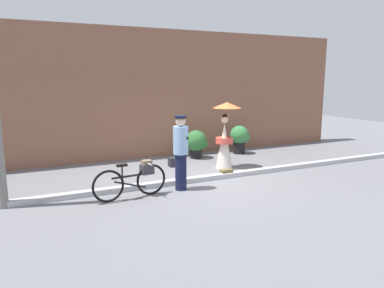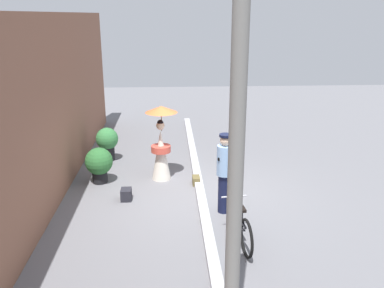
{
  "view_description": "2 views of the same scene",
  "coord_description": "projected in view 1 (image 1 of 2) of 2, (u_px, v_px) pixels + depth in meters",
  "views": [
    {
      "loc": [
        -3.89,
        -7.75,
        2.52
      ],
      "look_at": [
        -0.03,
        0.49,
        0.86
      ],
      "focal_mm": 33.71,
      "sensor_mm": 36.0,
      "label": 1
    },
    {
      "loc": [
        -8.57,
        0.69,
        3.99
      ],
      "look_at": [
        0.6,
        0.16,
        1.09
      ],
      "focal_mm": 38.44,
      "sensor_mm": 36.0,
      "label": 2
    }
  ],
  "objects": [
    {
      "name": "building_wall",
      "position": [
        156.0,
        94.0,
        11.57
      ],
      "size": [
        14.0,
        0.4,
        4.04
      ],
      "primitive_type": "cube",
      "color": "brown",
      "rests_on": "ground_plane"
    },
    {
      "name": "person_officer",
      "position": [
        181.0,
        151.0,
        8.11
      ],
      "size": [
        0.34,
        0.34,
        1.71
      ],
      "color": "#141938",
      "rests_on": "ground_plane"
    },
    {
      "name": "potted_plant_small",
      "position": [
        240.0,
        137.0,
        12.16
      ],
      "size": [
        0.64,
        0.63,
        0.95
      ],
      "color": "black",
      "rests_on": "ground_plane"
    },
    {
      "name": "sidewalk_curb",
      "position": [
        201.0,
        179.0,
        8.96
      ],
      "size": [
        14.0,
        0.2,
        0.12
      ],
      "primitive_type": "cube",
      "color": "#B2B2B7",
      "rests_on": "ground_plane"
    },
    {
      "name": "potted_plant_by_door",
      "position": [
        197.0,
        143.0,
        11.47
      ],
      "size": [
        0.69,
        0.68,
        0.89
      ],
      "color": "black",
      "rests_on": "ground_plane"
    },
    {
      "name": "bicycle_near_officer",
      "position": [
        134.0,
        179.0,
        7.64
      ],
      "size": [
        1.65,
        0.48,
        0.79
      ],
      "color": "black",
      "rests_on": "ground_plane"
    },
    {
      "name": "person_with_parasol",
      "position": [
        225.0,
        136.0,
        10.1
      ],
      "size": [
        0.79,
        0.79,
        1.87
      ],
      "color": "silver",
      "rests_on": "ground_plane"
    },
    {
      "name": "backpack_spare",
      "position": [
        226.0,
        173.0,
        9.31
      ],
      "size": [
        0.31,
        0.18,
        0.2
      ],
      "color": "brown",
      "rests_on": "ground_plane"
    },
    {
      "name": "ground_plane",
      "position": [
        201.0,
        181.0,
        8.97
      ],
      "size": [
        30.0,
        30.0,
        0.0
      ],
      "primitive_type": "plane",
      "color": "slate"
    },
    {
      "name": "backpack_on_pavement",
      "position": [
        174.0,
        162.0,
        10.42
      ],
      "size": [
        0.3,
        0.23,
        0.26
      ],
      "color": "#26262D",
      "rests_on": "ground_plane"
    }
  ]
}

